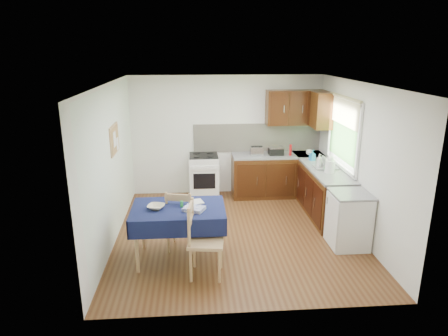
{
  "coord_description": "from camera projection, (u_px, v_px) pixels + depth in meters",
  "views": [
    {
      "loc": [
        -0.69,
        -6.11,
        3.0
      ],
      "look_at": [
        -0.2,
        0.23,
        1.1
      ],
      "focal_mm": 32.0,
      "sensor_mm": 36.0,
      "label": 1
    }
  ],
  "objects": [
    {
      "name": "soap_bottle_a",
      "position": [
        319.0,
        161.0,
        7.3
      ],
      "size": [
        0.13,
        0.13,
        0.27
      ],
      "primitive_type": "imported",
      "rotation": [
        0.0,
        0.0,
        0.27
      ],
      "color": "white",
      "rests_on": "worktop_right"
    },
    {
      "name": "sauce_bottle",
      "position": [
        290.0,
        150.0,
        8.16
      ],
      "size": [
        0.05,
        0.05,
        0.23
      ],
      "primitive_type": "cylinder",
      "color": "#BA0E11",
      "rests_on": "worktop_back"
    },
    {
      "name": "splashback",
      "position": [
        257.0,
        138.0,
        8.45
      ],
      "size": [
        2.7,
        0.02,
        0.6
      ],
      "primitive_type": "cube",
      "color": "beige",
      "rests_on": "wall_back"
    },
    {
      "name": "yellow_packet",
      "position": [
        275.0,
        149.0,
        8.39
      ],
      "size": [
        0.14,
        0.12,
        0.16
      ],
      "primitive_type": "cube",
      "rotation": [
        0.0,
        0.0,
        0.4
      ],
      "color": "yellow",
      "rests_on": "worktop_back"
    },
    {
      "name": "chair_far",
      "position": [
        181.0,
        218.0,
        6.08
      ],
      "size": [
        0.52,
        0.52,
        0.99
      ],
      "rotation": [
        0.0,
        0.0,
        2.93
      ],
      "color": "tan",
      "rests_on": "ground"
    },
    {
      "name": "wall_right",
      "position": [
        359.0,
        160.0,
        6.54
      ],
      "size": [
        0.02,
        4.2,
        2.5
      ],
      "primitive_type": "cube",
      "color": "white",
      "rests_on": "ground"
    },
    {
      "name": "toaster",
      "position": [
        257.0,
        151.0,
        8.17
      ],
      "size": [
        0.27,
        0.17,
        0.21
      ],
      "rotation": [
        0.0,
        0.0,
        -0.21
      ],
      "color": "#ADADB1",
      "rests_on": "worktop_back"
    },
    {
      "name": "cup",
      "position": [
        309.0,
        152.0,
        8.22
      ],
      "size": [
        0.15,
        0.15,
        0.1
      ],
      "primitive_type": "imported",
      "rotation": [
        0.0,
        0.0,
        -0.12
      ],
      "color": "white",
      "rests_on": "worktop_back"
    },
    {
      "name": "chair_near",
      "position": [
        202.0,
        238.0,
        5.37
      ],
      "size": [
        0.52,
        0.52,
        1.06
      ],
      "rotation": [
        0.0,
        0.0,
        1.44
      ],
      "color": "tan",
      "rests_on": "ground"
    },
    {
      "name": "plate_bowl",
      "position": [
        156.0,
        207.0,
        5.68
      ],
      "size": [
        0.29,
        0.29,
        0.06
      ],
      "primitive_type": "imported",
      "rotation": [
        0.0,
        0.0,
        -0.26
      ],
      "color": "beige",
      "rests_on": "dining_table"
    },
    {
      "name": "soap_bottle_b",
      "position": [
        312.0,
        155.0,
        7.8
      ],
      "size": [
        0.12,
        0.12,
        0.21
      ],
      "primitive_type": "imported",
      "rotation": [
        0.0,
        0.0,
        1.92
      ],
      "color": "#207ABC",
      "rests_on": "worktop_right"
    },
    {
      "name": "stove",
      "position": [
        204.0,
        176.0,
        8.3
      ],
      "size": [
        0.6,
        0.61,
        0.92
      ],
      "color": "white",
      "rests_on": "ground"
    },
    {
      "name": "spice_jar",
      "position": [
        182.0,
        204.0,
        5.75
      ],
      "size": [
        0.04,
        0.04,
        0.09
      ],
      "primitive_type": "cylinder",
      "color": "green",
      "rests_on": "dining_table"
    },
    {
      "name": "upper_cabinets",
      "position": [
        303.0,
        108.0,
        8.05
      ],
      "size": [
        1.2,
        0.85,
        0.7
      ],
      "color": "black",
      "rests_on": "wall_back"
    },
    {
      "name": "wall_front",
      "position": [
        258.0,
        215.0,
        4.39
      ],
      "size": [
        4.0,
        0.02,
        2.5
      ],
      "primitive_type": "cube",
      "color": "white",
      "rests_on": "ground"
    },
    {
      "name": "dish_rack",
      "position": [
        326.0,
        166.0,
        7.34
      ],
      "size": [
        0.42,
        0.32,
        0.2
      ],
      "rotation": [
        0.0,
        0.0,
        -0.28
      ],
      "color": "gray",
      "rests_on": "worktop_right"
    },
    {
      "name": "base_cabinets",
      "position": [
        298.0,
        184.0,
        7.93
      ],
      "size": [
        1.9,
        2.3,
        0.86
      ],
      "color": "black",
      "rests_on": "ground"
    },
    {
      "name": "soap_bottle_c",
      "position": [
        328.0,
        166.0,
        7.11
      ],
      "size": [
        0.2,
        0.2,
        0.19
      ],
      "primitive_type": "imported",
      "rotation": [
        0.0,
        0.0,
        3.66
      ],
      "color": "green",
      "rests_on": "worktop_right"
    },
    {
      "name": "worktop_right",
      "position": [
        326.0,
        171.0,
        7.24
      ],
      "size": [
        0.6,
        1.7,
        0.04
      ],
      "primitive_type": "cube",
      "color": "slate",
      "rests_on": "base_cabinets"
    },
    {
      "name": "fridge",
      "position": [
        349.0,
        220.0,
        6.22
      ],
      "size": [
        0.58,
        0.6,
        0.89
      ],
      "color": "white",
      "rests_on": "ground"
    },
    {
      "name": "worktop_corner",
      "position": [
        309.0,
        155.0,
        8.34
      ],
      "size": [
        0.6,
        0.6,
        0.04
      ],
      "primitive_type": "cube",
      "color": "slate",
      "rests_on": "base_cabinets"
    },
    {
      "name": "worktop_back",
      "position": [
        278.0,
        155.0,
        8.3
      ],
      "size": [
        1.9,
        0.6,
        0.04
      ],
      "primitive_type": "cube",
      "color": "slate",
      "rests_on": "base_cabinets"
    },
    {
      "name": "window",
      "position": [
        344.0,
        128.0,
        7.09
      ],
      "size": [
        0.04,
        1.48,
        1.26
      ],
      "color": "#2B5523",
      "rests_on": "wall_right"
    },
    {
      "name": "ceiling",
      "position": [
        238.0,
        83.0,
        6.03
      ],
      "size": [
        4.0,
        4.2,
        0.02
      ],
      "primitive_type": "cube",
      "color": "white",
      "rests_on": "wall_back"
    },
    {
      "name": "book",
      "position": [
        193.0,
        202.0,
        5.91
      ],
      "size": [
        0.2,
        0.24,
        0.02
      ],
      "primitive_type": "imported",
      "rotation": [
        0.0,
        0.0,
        0.28
      ],
      "color": "white",
      "rests_on": "dining_table"
    },
    {
      "name": "wall_left",
      "position": [
        111.0,
        165.0,
        6.25
      ],
      "size": [
        0.02,
        4.2,
        2.5
      ],
      "primitive_type": "cube",
      "color": "white",
      "rests_on": "ground"
    },
    {
      "name": "floor",
      "position": [
        237.0,
        234.0,
        6.75
      ],
      "size": [
        4.2,
        4.2,
        0.0
      ],
      "primitive_type": "plane",
      "color": "#4D2B14",
      "rests_on": "ground"
    },
    {
      "name": "wall_back",
      "position": [
        227.0,
        136.0,
        8.4
      ],
      "size": [
        4.0,
        0.02,
        2.5
      ],
      "primitive_type": "cube",
      "color": "white",
      "rests_on": "ground"
    },
    {
      "name": "sandwich_press",
      "position": [
        276.0,
        151.0,
        8.24
      ],
      "size": [
        0.29,
        0.25,
        0.17
      ],
      "rotation": [
        0.0,
        0.0,
        0.04
      ],
      "color": "black",
      "rests_on": "worktop_back"
    },
    {
      "name": "kettle",
      "position": [
        330.0,
        165.0,
        7.04
      ],
      "size": [
        0.18,
        0.18,
        0.3
      ],
      "color": "white",
      "rests_on": "worktop_right"
    },
    {
      "name": "tea_towel",
      "position": [
        194.0,
        209.0,
        5.63
      ],
      "size": [
        0.35,
        0.32,
        0.05
      ],
      "primitive_type": "cube",
      "rotation": [
        0.0,
        0.0,
        -0.43
      ],
      "color": "navy",
      "rests_on": "dining_table"
    },
    {
      "name": "dining_table",
      "position": [
        178.0,
        214.0,
        5.76
      ],
      "size": [
        1.34,
        0.91,
        0.81
      ],
      "rotation": [
        0.0,
        0.0,
        -0.35
      ],
      "color": "#0D0F37",
      "rests_on": "ground"
    },
    {
      "name": "corkboard",
      "position": [
        114.0,
        139.0,
        6.44
      ],
      "size": [
        0.04,
        0.62,
        0.47
      ],
      "color": "tan",
      "rests_on": "wall_left"
    }
  ]
}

